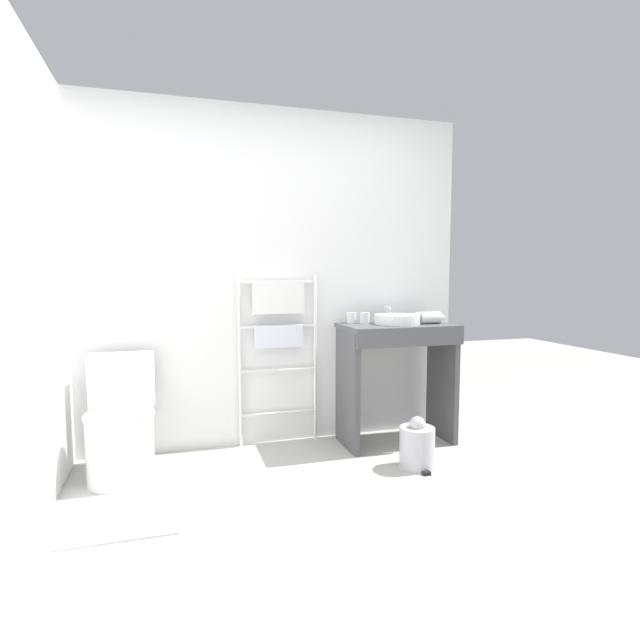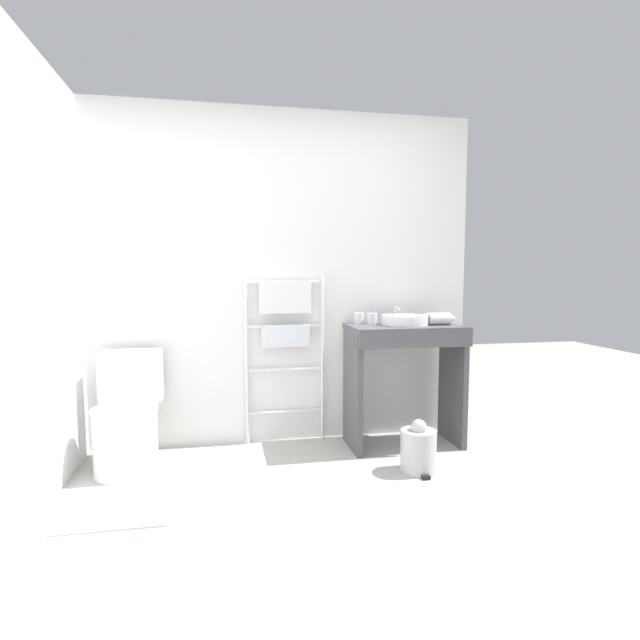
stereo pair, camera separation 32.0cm
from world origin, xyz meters
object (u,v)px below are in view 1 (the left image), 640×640
hair_dryer (430,318)px  trash_bin (417,446)px  cup_near_edge (365,318)px  towel_radiator (279,326)px  sink_basin (397,319)px  cup_near_wall (351,318)px  toilet (121,427)px

hair_dryer → trash_bin: 0.98m
hair_dryer → cup_near_edge: bearing=163.0°
hair_dryer → towel_radiator: bearing=166.9°
trash_bin → towel_radiator: bearing=136.5°
towel_radiator → cup_near_edge: towel_radiator is taller
sink_basin → trash_bin: bearing=-99.6°
sink_basin → cup_near_wall: (-0.30, 0.16, 0.00)m
towel_radiator → sink_basin: bearing=-14.7°
toilet → sink_basin: 2.03m
toilet → trash_bin: size_ratio=2.22×
towel_radiator → trash_bin: bearing=-43.5°
cup_near_edge → hair_dryer: 0.49m
towel_radiator → sink_basin: (0.85, -0.22, 0.05)m
trash_bin → sink_basin: bearing=80.4°
sink_basin → toilet: bearing=-177.3°
toilet → cup_near_edge: bearing=6.6°
cup_near_wall → cup_near_edge: 0.10m
sink_basin → trash_bin: (-0.08, -0.50, -0.79)m
toilet → hair_dryer: size_ratio=3.51×
sink_basin → hair_dryer: 0.26m
towel_radiator → cup_near_wall: (0.55, -0.07, 0.05)m
toilet → towel_radiator: bearing=16.2°
cup_near_edge → hair_dryer: bearing=-17.0°
cup_near_wall → hair_dryer: size_ratio=0.37×
toilet → cup_near_wall: (1.62, 0.25, 0.62)m
hair_dryer → toilet: bearing=-178.5°
cup_near_edge → trash_bin: 1.01m
towel_radiator → sink_basin: size_ratio=3.73×
sink_basin → cup_near_edge: size_ratio=4.16×
sink_basin → trash_bin: 0.94m
sink_basin → cup_near_edge: bearing=152.9°
cup_near_wall → hair_dryer: 0.59m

